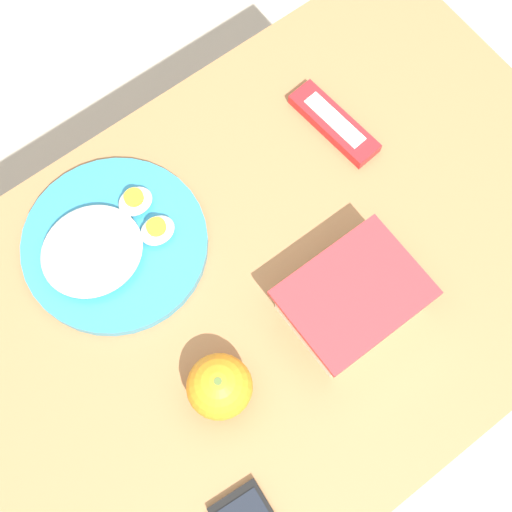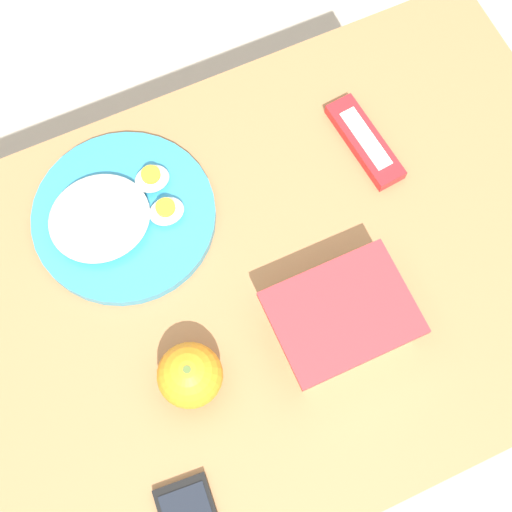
{
  "view_description": "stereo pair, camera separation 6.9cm",
  "coord_description": "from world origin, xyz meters",
  "px_view_note": "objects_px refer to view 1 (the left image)",
  "views": [
    {
      "loc": [
        0.18,
        0.22,
        1.67
      ],
      "look_at": [
        -0.01,
        -0.03,
        0.77
      ],
      "focal_mm": 50.0,
      "sensor_mm": 36.0,
      "label": 1
    },
    {
      "loc": [
        0.12,
        0.26,
        1.67
      ],
      "look_at": [
        -0.01,
        -0.03,
        0.77
      ],
      "focal_mm": 50.0,
      "sensor_mm": 36.0,
      "label": 2
    }
  ],
  "objects_px": {
    "orange_fruit": "(219,387)",
    "rice_plate": "(110,245)",
    "candy_bar": "(334,123)",
    "food_container": "(352,301)"
  },
  "relations": [
    {
      "from": "orange_fruit",
      "to": "rice_plate",
      "type": "height_order",
      "value": "orange_fruit"
    },
    {
      "from": "rice_plate",
      "to": "candy_bar",
      "type": "xyz_separation_m",
      "value": [
        -0.37,
        0.04,
        -0.01
      ]
    },
    {
      "from": "orange_fruit",
      "to": "rice_plate",
      "type": "bearing_deg",
      "value": -88.86
    },
    {
      "from": "orange_fruit",
      "to": "rice_plate",
      "type": "xyz_separation_m",
      "value": [
        0.0,
        -0.25,
        -0.02
      ]
    },
    {
      "from": "orange_fruit",
      "to": "candy_bar",
      "type": "relative_size",
      "value": 0.54
    },
    {
      "from": "orange_fruit",
      "to": "rice_plate",
      "type": "relative_size",
      "value": 0.33
    },
    {
      "from": "candy_bar",
      "to": "orange_fruit",
      "type": "bearing_deg",
      "value": 30.69
    },
    {
      "from": "food_container",
      "to": "orange_fruit",
      "type": "relative_size",
      "value": 2.11
    },
    {
      "from": "rice_plate",
      "to": "candy_bar",
      "type": "distance_m",
      "value": 0.37
    },
    {
      "from": "orange_fruit",
      "to": "candy_bar",
      "type": "height_order",
      "value": "orange_fruit"
    }
  ]
}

